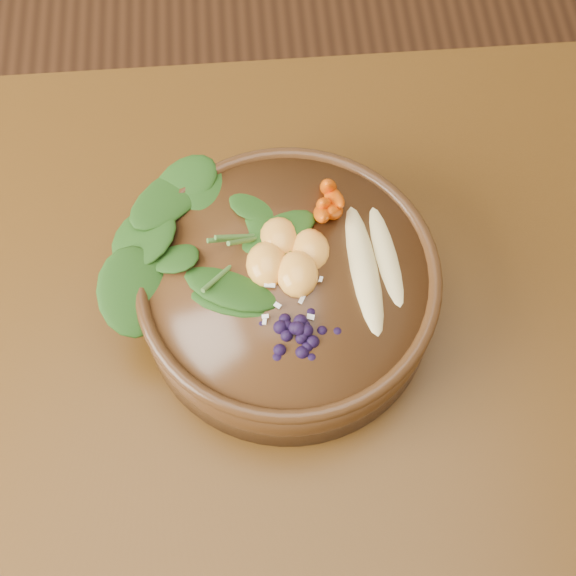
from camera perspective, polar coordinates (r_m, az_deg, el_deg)
name	(u,v)px	position (r m, az deg, el deg)	size (l,w,h in m)	color
ground	(258,512)	(1.61, -2.15, -15.60)	(4.00, 4.00, 0.00)	#381E0F
dining_table	(239,406)	(0.97, -3.47, -8.38)	(1.60, 0.90, 0.75)	#331C0C
stoneware_bowl	(288,292)	(0.87, 0.00, -0.29)	(0.32, 0.32, 0.09)	#3F2511
kale_heap	(234,212)	(0.85, -3.83, 5.44)	(0.21, 0.19, 0.05)	#234C15
carrot_cluster	(335,177)	(0.85, 3.33, 7.92)	(0.07, 0.07, 0.09)	#D64B02
banana_halves	(376,255)	(0.83, 6.31, 2.33)	(0.07, 0.18, 0.03)	#E0CC84
mandarin_cluster	(288,249)	(0.83, 0.01, 2.80)	(0.09, 0.10, 0.04)	#F19C35
blueberry_pile	(298,323)	(0.79, 0.73, -2.51)	(0.15, 0.11, 0.04)	black
coconut_flakes	(292,291)	(0.82, 0.31, -0.20)	(0.10, 0.08, 0.01)	white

